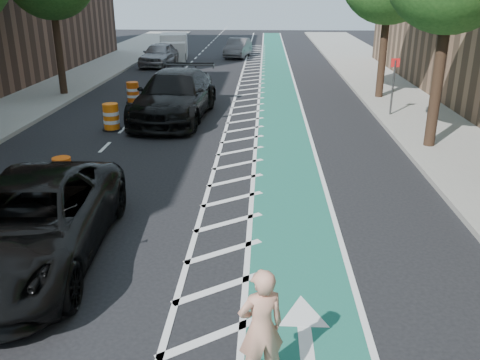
# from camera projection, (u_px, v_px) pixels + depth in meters

# --- Properties ---
(ground) EXTENTS (120.00, 120.00, 0.00)m
(ground) POSITION_uv_depth(u_px,v_px,m) (153.00, 250.00, 10.65)
(ground) COLOR black
(ground) RESTS_ON ground
(bike_lane) EXTENTS (2.00, 90.00, 0.01)m
(bike_lane) POSITION_uv_depth(u_px,v_px,m) (282.00, 129.00, 19.85)
(bike_lane) COLOR #19584D
(bike_lane) RESTS_ON ground
(buffer_strip) EXTENTS (1.40, 90.00, 0.01)m
(buffer_strip) POSITION_uv_depth(u_px,v_px,m) (244.00, 128.00, 19.92)
(buffer_strip) COLOR silver
(buffer_strip) RESTS_ON ground
(sidewalk_right) EXTENTS (5.00, 90.00, 0.15)m
(sidewalk_right) POSITION_uv_depth(u_px,v_px,m) (451.00, 129.00, 19.53)
(sidewalk_right) COLOR gray
(sidewalk_right) RESTS_ON ground
(curb_right) EXTENTS (0.12, 90.00, 0.16)m
(curb_right) POSITION_uv_depth(u_px,v_px,m) (387.00, 128.00, 19.64)
(curb_right) COLOR gray
(curb_right) RESTS_ON ground
(curb_left) EXTENTS (0.12, 90.00, 0.16)m
(curb_left) POSITION_uv_depth(u_px,v_px,m) (31.00, 124.00, 20.29)
(curb_left) COLOR gray
(curb_left) RESTS_ON ground
(sign_post) EXTENTS (0.35, 0.08, 2.47)m
(sign_post) POSITION_uv_depth(u_px,v_px,m) (393.00, 86.00, 21.03)
(sign_post) COLOR #4C4C4C
(sign_post) RESTS_ON ground
(skateboarder) EXTENTS (0.74, 0.60, 1.74)m
(skateboarder) POSITION_uv_depth(u_px,v_px,m) (261.00, 328.00, 6.65)
(skateboarder) COLOR tan
(skateboarder) RESTS_ON skateboard
(suv_near) EXTENTS (3.18, 6.22, 1.68)m
(suv_near) POSITION_uv_depth(u_px,v_px,m) (28.00, 223.00, 9.94)
(suv_near) COLOR black
(suv_near) RESTS_ON ground
(suv_far) EXTENTS (3.14, 6.88, 1.95)m
(suv_far) POSITION_uv_depth(u_px,v_px,m) (175.00, 95.00, 21.07)
(suv_far) COLOR black
(suv_far) RESTS_ON ground
(car_silver) EXTENTS (2.41, 4.90, 1.61)m
(car_silver) POSITION_uv_depth(u_px,v_px,m) (159.00, 54.00, 35.60)
(car_silver) COLOR gray
(car_silver) RESTS_ON ground
(car_grey) EXTENTS (2.11, 4.53, 1.44)m
(car_grey) POSITION_uv_depth(u_px,v_px,m) (238.00, 48.00, 40.18)
(car_grey) COLOR #5C5B60
(car_grey) RESTS_ON ground
(box_truck) EXTENTS (2.47, 4.60, 1.83)m
(box_truck) POSITION_uv_depth(u_px,v_px,m) (174.00, 47.00, 39.37)
(box_truck) COLOR silver
(box_truck) RESTS_ON ground
(barrel_a) EXTENTS (0.63, 0.63, 0.86)m
(barrel_a) POSITION_uv_depth(u_px,v_px,m) (63.00, 174.00, 13.86)
(barrel_a) COLOR #F65A0C
(barrel_a) RESTS_ON ground
(barrel_b) EXTENTS (0.75, 0.75, 1.03)m
(barrel_b) POSITION_uv_depth(u_px,v_px,m) (111.00, 118.00, 19.52)
(barrel_b) COLOR orange
(barrel_b) RESTS_ON ground
(barrel_c) EXTENTS (0.72, 0.72, 0.98)m
(barrel_c) POSITION_uv_depth(u_px,v_px,m) (133.00, 93.00, 24.22)
(barrel_c) COLOR #DD530B
(barrel_c) RESTS_ON ground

